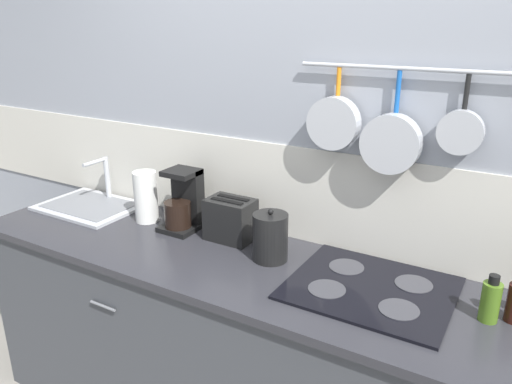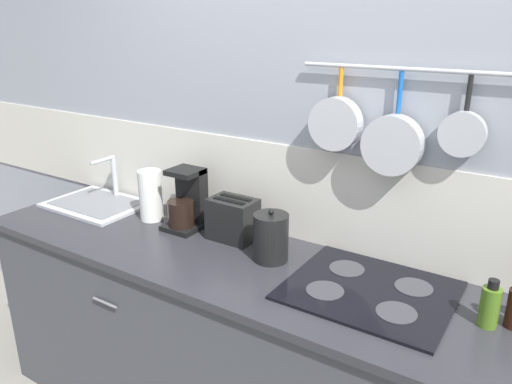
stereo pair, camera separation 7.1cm
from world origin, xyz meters
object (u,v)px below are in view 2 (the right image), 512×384
object	(u,v)px
kettle	(271,237)
bottle_hot_sauce	(490,306)
coffee_maker	(187,203)
paper_towel_roll	(151,195)
toaster	(233,219)

from	to	relation	value
kettle	bottle_hot_sauce	size ratio (longest dim) A/B	1.34
coffee_maker	kettle	bearing A→B (deg)	-8.74
paper_towel_roll	coffee_maker	world-z (taller)	coffee_maker
paper_towel_roll	bottle_hot_sauce	bearing A→B (deg)	-2.66
coffee_maker	bottle_hot_sauce	size ratio (longest dim) A/B	1.72
coffee_maker	kettle	distance (m)	0.52
toaster	kettle	xyz separation A→B (m)	(0.25, -0.08, 0.00)
coffee_maker	kettle	xyz separation A→B (m)	(0.51, -0.08, -0.02)
toaster	kettle	distance (m)	0.27
paper_towel_roll	toaster	distance (m)	0.48
paper_towel_roll	coffee_maker	xyz separation A→B (m)	(0.21, 0.02, -0.01)
kettle	coffee_maker	bearing A→B (deg)	171.26
coffee_maker	toaster	bearing A→B (deg)	1.19
coffee_maker	bottle_hot_sauce	xyz separation A→B (m)	(1.36, -0.10, -0.05)
toaster	bottle_hot_sauce	size ratio (longest dim) A/B	1.35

